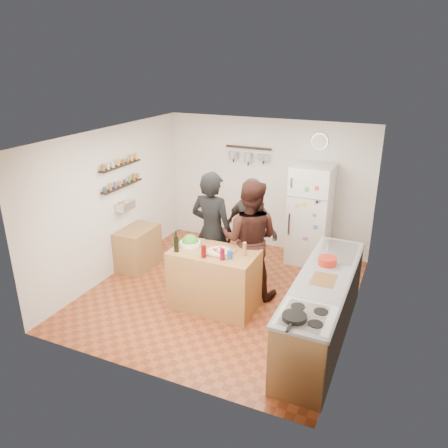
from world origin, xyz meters
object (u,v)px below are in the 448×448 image
at_px(salt_canister, 230,254).
at_px(person_center, 250,239).
at_px(wall_clock, 320,142).
at_px(red_bowl, 327,261).
at_px(fridge, 310,214).
at_px(prep_island, 215,279).
at_px(person_left, 212,232).
at_px(side_table, 138,248).
at_px(salad_bowl, 190,243).
at_px(pepper_mill, 245,250).
at_px(counter_run, 322,309).
at_px(person_back, 251,230).
at_px(wine_bottle, 176,244).
at_px(skillet, 294,317).

bearing_deg(salt_canister, person_center, 87.52).
relative_size(salt_canister, wall_clock, 0.40).
distance_m(red_bowl, fridge, 2.04).
bearing_deg(prep_island, person_left, 118.86).
height_order(person_left, person_center, person_left).
bearing_deg(side_table, salad_bowl, -23.39).
relative_size(fridge, side_table, 2.25).
xyz_separation_m(pepper_mill, counter_run, (1.18, -0.21, -0.54)).
bearing_deg(salad_bowl, side_table, 156.61).
xyz_separation_m(counter_run, side_table, (-3.44, 0.81, -0.09)).
relative_size(salad_bowl, person_back, 0.18).
bearing_deg(person_back, salad_bowl, 79.07).
bearing_deg(pepper_mill, wall_clock, 79.87).
bearing_deg(wall_clock, counter_run, -74.08).
relative_size(salad_bowl, side_table, 0.38).
bearing_deg(wall_clock, wine_bottle, -117.18).
xyz_separation_m(person_left, wall_clock, (1.16, 1.96, 1.17)).
bearing_deg(person_back, fridge, -105.42).
distance_m(prep_island, person_center, 0.81).
relative_size(red_bowl, wall_clock, 0.83).
height_order(wine_bottle, side_table, wine_bottle).
xyz_separation_m(pepper_mill, wall_clock, (0.43, 2.42, 1.16)).
height_order(wine_bottle, person_center, person_center).
bearing_deg(skillet, person_left, 136.13).
height_order(person_back, skillet, person_back).
xyz_separation_m(person_back, skillet, (1.37, -2.31, 0.07)).
relative_size(wine_bottle, person_back, 0.13).
xyz_separation_m(person_back, fridge, (0.72, 1.06, 0.03)).
height_order(person_left, red_bowl, person_left).
bearing_deg(skillet, wall_clock, 99.94).
relative_size(salt_canister, red_bowl, 0.48).
bearing_deg(salt_canister, person_back, 96.48).
xyz_separation_m(person_center, red_bowl, (1.25, -0.34, 0.03)).
relative_size(pepper_mill, salt_canister, 1.39).
distance_m(pepper_mill, counter_run, 1.32).
xyz_separation_m(wine_bottle, person_left, (0.22, 0.73, -0.05)).
distance_m(person_center, counter_run, 1.57).
bearing_deg(person_left, counter_run, 165.02).
distance_m(wine_bottle, person_back, 1.47).
relative_size(wine_bottle, person_left, 0.11).
xyz_separation_m(person_center, person_back, (-0.17, 0.52, -0.06)).
xyz_separation_m(pepper_mill, fridge, (0.43, 2.09, -0.09)).
bearing_deg(salad_bowl, wine_bottle, -106.50).
relative_size(wine_bottle, red_bowl, 0.90).
distance_m(person_back, side_table, 2.08).
xyz_separation_m(prep_island, skillet, (1.53, -1.23, 0.49)).
bearing_deg(prep_island, red_bowl, 8.07).
xyz_separation_m(person_back, wall_clock, (0.72, 1.39, 1.28)).
bearing_deg(wine_bottle, person_back, 62.94).
height_order(salt_canister, side_table, salt_canister).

